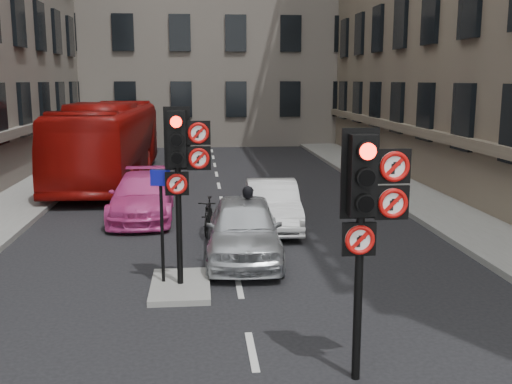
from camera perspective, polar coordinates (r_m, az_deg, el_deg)
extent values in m
cube|color=gray|center=(20.80, 17.19, -1.28)|extent=(3.00, 50.00, 0.16)
cube|color=gray|center=(12.48, -7.20, -8.87)|extent=(1.20, 2.00, 0.12)
cylinder|color=black|center=(8.60, 9.69, -10.00)|extent=(0.12, 0.12, 2.40)
cube|color=black|center=(8.16, 10.07, 1.59)|extent=(0.36, 0.28, 1.10)
cube|color=black|center=(8.28, 9.83, 1.73)|extent=(0.52, 0.03, 1.25)
cylinder|color=#FF1407|center=(7.88, 10.63, 3.82)|extent=(0.22, 0.01, 0.22)
cylinder|color=black|center=(7.92, 10.54, 1.31)|extent=(0.22, 0.01, 0.22)
cylinder|color=black|center=(7.99, 10.46, -1.17)|extent=(0.22, 0.01, 0.22)
cube|color=black|center=(8.24, 12.95, 2.42)|extent=(0.47, 0.05, 0.47)
cylinder|color=white|center=(8.20, 13.04, 2.38)|extent=(0.41, 0.02, 0.41)
torus|color=#BF0C0A|center=(8.19, 13.07, 2.36)|extent=(0.41, 0.06, 0.41)
cube|color=#BF0C0A|center=(8.19, 13.08, 2.36)|extent=(0.25, 0.01, 0.25)
cube|color=black|center=(8.33, 12.81, -0.99)|extent=(0.47, 0.05, 0.47)
cylinder|color=white|center=(8.29, 12.90, -1.04)|extent=(0.41, 0.02, 0.41)
torus|color=#BF0C0A|center=(8.27, 12.93, -1.07)|extent=(0.41, 0.06, 0.41)
cube|color=#BF0C0A|center=(8.27, 12.94, -1.07)|extent=(0.25, 0.01, 0.25)
cube|color=black|center=(8.31, 9.78, -4.43)|extent=(0.47, 0.05, 0.47)
cylinder|color=white|center=(8.28, 9.85, -4.51)|extent=(0.41, 0.02, 0.41)
torus|color=#BF0C0A|center=(8.26, 9.88, -4.53)|extent=(0.41, 0.06, 0.41)
cube|color=#BF0C0A|center=(8.26, 9.89, -4.54)|extent=(0.25, 0.01, 0.25)
cylinder|color=black|center=(12.12, -7.34, -3.24)|extent=(0.12, 0.12, 2.40)
cube|color=black|center=(11.82, -7.54, 5.02)|extent=(0.36, 0.28, 1.10)
cube|color=black|center=(11.95, -7.52, 5.08)|extent=(0.52, 0.03, 1.25)
cylinder|color=#FF1407|center=(11.55, -7.62, 6.63)|extent=(0.22, 0.02, 0.22)
cylinder|color=black|center=(11.58, -7.58, 4.91)|extent=(0.22, 0.02, 0.22)
cylinder|color=black|center=(11.62, -7.54, 3.19)|extent=(0.22, 0.02, 0.22)
cube|color=black|center=(11.78, -5.51, 5.63)|extent=(0.47, 0.05, 0.47)
cylinder|color=white|center=(11.74, -5.51, 5.62)|extent=(0.41, 0.02, 0.41)
torus|color=#BF0C0A|center=(11.73, -5.51, 5.61)|extent=(0.41, 0.06, 0.41)
cube|color=#BF0C0A|center=(11.72, -5.51, 5.61)|extent=(0.25, 0.02, 0.25)
cube|color=black|center=(11.84, -5.46, 3.22)|extent=(0.47, 0.05, 0.47)
cylinder|color=white|center=(11.80, -5.46, 3.20)|extent=(0.41, 0.02, 0.41)
torus|color=#BF0C0A|center=(11.78, -5.46, 3.19)|extent=(0.41, 0.06, 0.41)
cube|color=#BF0C0A|center=(11.78, -5.46, 3.19)|extent=(0.25, 0.02, 0.25)
cube|color=black|center=(11.92, -7.54, 0.80)|extent=(0.47, 0.05, 0.47)
cylinder|color=white|center=(11.88, -7.54, 0.77)|extent=(0.41, 0.02, 0.41)
torus|color=#BF0C0A|center=(11.86, -7.55, 0.75)|extent=(0.41, 0.06, 0.41)
cube|color=#BF0C0A|center=(11.86, -7.55, 0.75)|extent=(0.25, 0.02, 0.25)
imported|color=#AEB2B6|center=(14.23, -1.16, -3.49)|extent=(1.98, 4.40, 1.47)
imported|color=silver|center=(17.21, 1.56, -1.22)|extent=(1.59, 4.12, 1.34)
imported|color=#D83F93|center=(18.73, -10.79, -0.41)|extent=(1.98, 4.68, 1.35)
imported|color=maroon|center=(25.68, -13.84, 4.62)|extent=(3.16, 11.91, 3.29)
imported|color=black|center=(16.61, -4.54, -2.28)|extent=(0.69, 1.71, 1.00)
imported|color=black|center=(14.67, -0.77, -2.62)|extent=(0.72, 0.60, 1.68)
cylinder|color=black|center=(12.30, -8.94, -3.35)|extent=(0.07, 0.07, 2.29)
cube|color=#0D1096|center=(12.03, -9.10, 1.34)|extent=(0.40, 0.12, 0.32)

